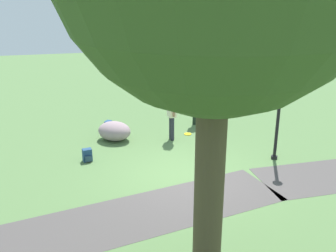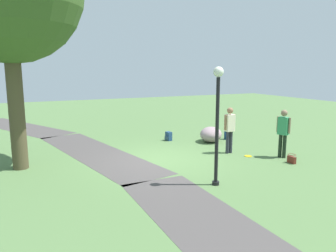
{
  "view_description": "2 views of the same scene",
  "coord_description": "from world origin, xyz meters",
  "px_view_note": "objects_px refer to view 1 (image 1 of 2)",
  "views": [
    {
      "loc": [
        2.87,
        9.73,
        5.09
      ],
      "look_at": [
        0.22,
        -1.04,
        1.17
      ],
      "focal_mm": 41.58,
      "sensor_mm": 36.0,
      "label": 1
    },
    {
      "loc": [
        -10.51,
        4.51,
        3.22
      ],
      "look_at": [
        -0.43,
        -0.19,
        1.27
      ],
      "focal_mm": 35.13,
      "sensor_mm": 36.0,
      "label": 2
    }
  ],
  "objects_px": {
    "spare_backpack_on_lawn": "(87,155)",
    "frisbee_on_grass": "(188,134)",
    "lawn_boulder": "(114,131)",
    "woman_with_handbag": "(196,99)",
    "handbag_on_grass": "(215,121)",
    "man_near_boulder": "(172,112)",
    "backpack_by_boulder": "(109,126)",
    "lamp_post": "(280,97)"
  },
  "relations": [
    {
      "from": "woman_with_handbag",
      "to": "spare_backpack_on_lawn",
      "type": "distance_m",
      "value": 5.12
    },
    {
      "from": "lamp_post",
      "to": "man_near_boulder",
      "type": "xyz_separation_m",
      "value": [
        2.75,
        -2.4,
        -1.0
      ]
    },
    {
      "from": "woman_with_handbag",
      "to": "frisbee_on_grass",
      "type": "height_order",
      "value": "woman_with_handbag"
    },
    {
      "from": "lamp_post",
      "to": "woman_with_handbag",
      "type": "distance_m",
      "value": 4.17
    },
    {
      "from": "man_near_boulder",
      "to": "backpack_by_boulder",
      "type": "height_order",
      "value": "man_near_boulder"
    },
    {
      "from": "handbag_on_grass",
      "to": "lawn_boulder",
      "type": "bearing_deg",
      "value": 10.03
    },
    {
      "from": "lamp_post",
      "to": "frisbee_on_grass",
      "type": "height_order",
      "value": "lamp_post"
    },
    {
      "from": "spare_backpack_on_lawn",
      "to": "frisbee_on_grass",
      "type": "xyz_separation_m",
      "value": [
        -3.72,
        -1.52,
        -0.18
      ]
    },
    {
      "from": "frisbee_on_grass",
      "to": "handbag_on_grass",
      "type": "bearing_deg",
      "value": -149.39
    },
    {
      "from": "lamp_post",
      "to": "backpack_by_boulder",
      "type": "xyz_separation_m",
      "value": [
        4.85,
        -3.81,
        -1.84
      ]
    },
    {
      "from": "woman_with_handbag",
      "to": "backpack_by_boulder",
      "type": "distance_m",
      "value": 3.54
    },
    {
      "from": "backpack_by_boulder",
      "to": "lamp_post",
      "type": "bearing_deg",
      "value": 141.86
    },
    {
      "from": "backpack_by_boulder",
      "to": "woman_with_handbag",
      "type": "bearing_deg",
      "value": 179.7
    },
    {
      "from": "backpack_by_boulder",
      "to": "frisbee_on_grass",
      "type": "relative_size",
      "value": 1.48
    },
    {
      "from": "lawn_boulder",
      "to": "frisbee_on_grass",
      "type": "distance_m",
      "value": 2.72
    },
    {
      "from": "backpack_by_boulder",
      "to": "spare_backpack_on_lawn",
      "type": "height_order",
      "value": "same"
    },
    {
      "from": "woman_with_handbag",
      "to": "backpack_by_boulder",
      "type": "height_order",
      "value": "woman_with_handbag"
    },
    {
      "from": "lamp_post",
      "to": "woman_with_handbag",
      "type": "xyz_separation_m",
      "value": [
        1.41,
        -3.79,
        -1.01
      ]
    },
    {
      "from": "man_near_boulder",
      "to": "handbag_on_grass",
      "type": "xyz_separation_m",
      "value": [
        -2.05,
        -1.15,
        -0.89
      ]
    },
    {
      "from": "woman_with_handbag",
      "to": "man_near_boulder",
      "type": "xyz_separation_m",
      "value": [
        1.34,
        1.39,
        0.0
      ]
    },
    {
      "from": "lamp_post",
      "to": "spare_backpack_on_lawn",
      "type": "height_order",
      "value": "lamp_post"
    },
    {
      "from": "handbag_on_grass",
      "to": "backpack_by_boulder",
      "type": "height_order",
      "value": "backpack_by_boulder"
    },
    {
      "from": "man_near_boulder",
      "to": "backpack_by_boulder",
      "type": "bearing_deg",
      "value": -33.83
    },
    {
      "from": "lawn_boulder",
      "to": "man_near_boulder",
      "type": "distance_m",
      "value": 2.15
    },
    {
      "from": "man_near_boulder",
      "to": "spare_backpack_on_lawn",
      "type": "relative_size",
      "value": 4.42
    },
    {
      "from": "man_near_boulder",
      "to": "spare_backpack_on_lawn",
      "type": "xyz_separation_m",
      "value": [
        3.01,
        1.16,
        -0.84
      ]
    },
    {
      "from": "man_near_boulder",
      "to": "handbag_on_grass",
      "type": "bearing_deg",
      "value": -150.63
    },
    {
      "from": "backpack_by_boulder",
      "to": "frisbee_on_grass",
      "type": "xyz_separation_m",
      "value": [
        -2.81,
        1.05,
        -0.18
      ]
    },
    {
      "from": "lawn_boulder",
      "to": "man_near_boulder",
      "type": "relative_size",
      "value": 0.87
    },
    {
      "from": "spare_backpack_on_lawn",
      "to": "frisbee_on_grass",
      "type": "distance_m",
      "value": 4.03
    },
    {
      "from": "frisbee_on_grass",
      "to": "lamp_post",
      "type": "bearing_deg",
      "value": 126.42
    },
    {
      "from": "lamp_post",
      "to": "spare_backpack_on_lawn",
      "type": "distance_m",
      "value": 6.17
    },
    {
      "from": "lamp_post",
      "to": "frisbee_on_grass",
      "type": "distance_m",
      "value": 3.99
    },
    {
      "from": "backpack_by_boulder",
      "to": "lawn_boulder",
      "type": "bearing_deg",
      "value": 96.95
    },
    {
      "from": "lawn_boulder",
      "to": "frisbee_on_grass",
      "type": "relative_size",
      "value": 5.66
    },
    {
      "from": "lawn_boulder",
      "to": "handbag_on_grass",
      "type": "height_order",
      "value": "lawn_boulder"
    },
    {
      "from": "lawn_boulder",
      "to": "woman_with_handbag",
      "type": "relative_size",
      "value": 0.87
    },
    {
      "from": "handbag_on_grass",
      "to": "spare_backpack_on_lawn",
      "type": "relative_size",
      "value": 0.81
    },
    {
      "from": "lawn_boulder",
      "to": "frisbee_on_grass",
      "type": "height_order",
      "value": "lawn_boulder"
    },
    {
      "from": "spare_backpack_on_lawn",
      "to": "backpack_by_boulder",
      "type": "bearing_deg",
      "value": -109.48
    },
    {
      "from": "handbag_on_grass",
      "to": "spare_backpack_on_lawn",
      "type": "distance_m",
      "value": 5.57
    },
    {
      "from": "frisbee_on_grass",
      "to": "lawn_boulder",
      "type": "bearing_deg",
      "value": -1.68
    }
  ]
}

